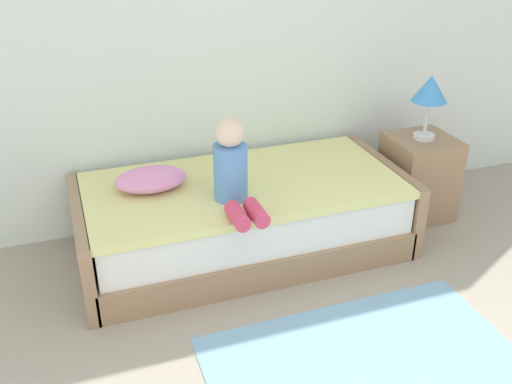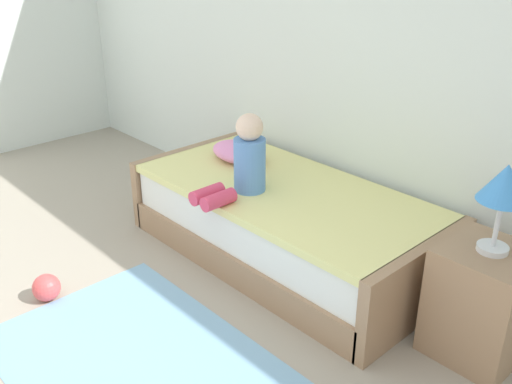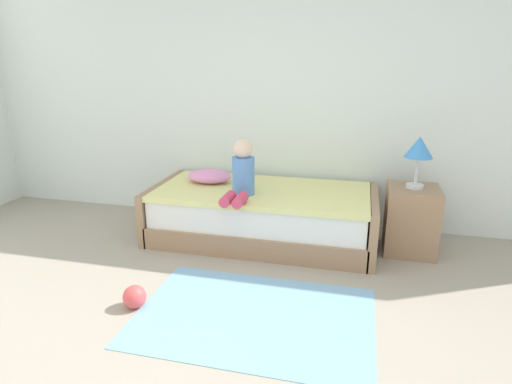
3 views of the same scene
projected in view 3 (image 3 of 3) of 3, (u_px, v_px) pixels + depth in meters
wall_rear at (307, 82)px, 4.24m from camera, size 7.20×0.10×2.90m
bed at (262, 215)px, 4.12m from camera, size 2.11×1.00×0.50m
nightstand at (411, 220)px, 3.84m from camera, size 0.44×0.44×0.60m
table_lamp at (419, 150)px, 3.65m from camera, size 0.24×0.24×0.45m
child_figure at (242, 173)px, 3.80m from camera, size 0.20×0.51×0.50m
pillow at (209, 176)px, 4.24m from camera, size 0.44×0.30×0.13m
toy_ball at (135, 297)px, 3.02m from camera, size 0.16×0.16×0.16m
area_rug at (254, 316)px, 2.93m from camera, size 1.60×1.10×0.01m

